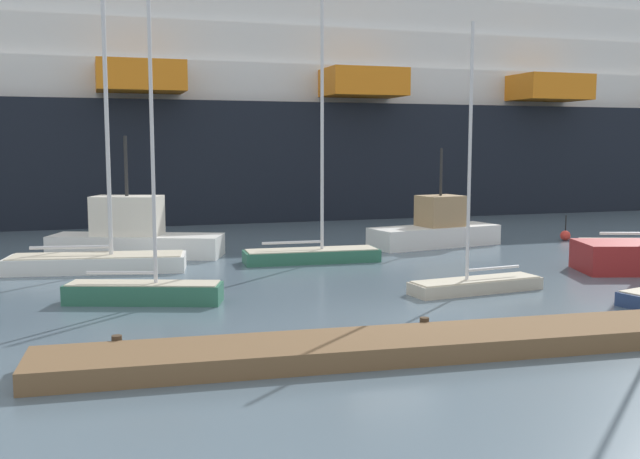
% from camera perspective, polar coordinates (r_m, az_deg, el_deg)
% --- Properties ---
extents(ground_plane, '(600.00, 600.00, 0.00)m').
position_cam_1_polar(ground_plane, '(21.25, 5.77, -6.91)').
color(ground_plane, slate).
extents(dock_pier, '(18.99, 2.33, 0.58)m').
position_cam_1_polar(dock_pier, '(18.01, 9.51, -8.68)').
color(dock_pier, brown).
rests_on(dock_pier, ground_plane).
extents(sailboat_0, '(5.75, 1.55, 10.98)m').
position_cam_1_polar(sailboat_0, '(30.97, -0.64, -1.65)').
color(sailboat_0, '#2D6B51').
rests_on(sailboat_0, ground_plane).
extents(sailboat_2, '(6.99, 2.56, 11.10)m').
position_cam_1_polar(sailboat_2, '(30.05, -17.00, -2.18)').
color(sailboat_2, white).
rests_on(sailboat_2, ground_plane).
extents(sailboat_3, '(4.89, 1.99, 8.93)m').
position_cam_1_polar(sailboat_3, '(25.31, 12.08, -3.86)').
color(sailboat_3, '#BCB29E').
rests_on(sailboat_3, ground_plane).
extents(sailboat_4, '(5.02, 2.36, 9.89)m').
position_cam_1_polar(sailboat_4, '(23.69, -13.59, -4.43)').
color(sailboat_4, '#2D6B51').
rests_on(sailboat_4, ground_plane).
extents(fishing_boat_1, '(6.93, 3.70, 4.79)m').
position_cam_1_polar(fishing_boat_1, '(36.31, 9.05, 0.01)').
color(fishing_boat_1, white).
rests_on(fishing_boat_1, ground_plane).
extents(fishing_boat_3, '(7.86, 4.28, 5.36)m').
position_cam_1_polar(fishing_boat_3, '(33.54, -14.37, -0.42)').
color(fishing_boat_3, white).
rests_on(fishing_boat_3, ground_plane).
extents(channel_buoy_0, '(0.52, 0.52, 1.33)m').
position_cam_1_polar(channel_buoy_0, '(40.01, 18.62, -0.43)').
color(channel_buoy_0, red).
rests_on(channel_buoy_0, ground_plane).
extents(cruise_ship, '(140.45, 30.18, 24.67)m').
position_cam_1_polar(cruise_ship, '(54.89, -14.79, 9.52)').
color(cruise_ship, black).
rests_on(cruise_ship, ground_plane).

